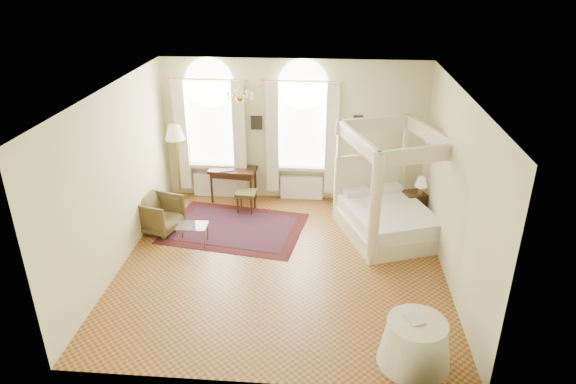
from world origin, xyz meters
name	(u,v)px	position (x,y,z in m)	size (l,w,h in m)	color
ground	(282,264)	(0.00, 0.00, 0.00)	(6.00, 6.00, 0.00)	#9D602D
room_walls	(282,167)	(0.00, 0.00, 1.98)	(6.00, 6.00, 6.00)	beige
window_left	(211,138)	(-1.90, 2.87, 1.49)	(1.62, 0.27, 3.29)	white
window_right	(302,140)	(0.20, 2.87, 1.49)	(1.62, 0.27, 3.29)	white
chandelier	(240,96)	(-0.90, 1.20, 2.91)	(0.51, 0.45, 0.50)	#B58E3C
wall_pictures	(298,122)	(0.09, 2.97, 1.89)	(2.54, 0.03, 0.39)	black
canopy_bed	(388,213)	(2.07, 1.30, 0.52)	(2.29, 2.52, 2.27)	beige
nightstand	(413,206)	(2.70, 2.06, 0.32)	(0.45, 0.41, 0.64)	#331F0E
nightstand_lamp	(421,183)	(2.81, 2.00, 0.90)	(0.27, 0.27, 0.39)	#B58E3C
writing_desk	(233,173)	(-1.40, 2.70, 0.69)	(1.12, 0.66, 0.81)	#331F0E
laptop	(227,170)	(-1.52, 2.59, 0.82)	(0.34, 0.22, 0.03)	black
stool	(246,195)	(-1.02, 2.15, 0.41)	(0.46, 0.46, 0.49)	#3F3A1B
armchair	(159,214)	(-2.70, 1.11, 0.37)	(0.80, 0.82, 0.75)	#493D1F
coffee_table	(192,227)	(-1.86, 0.62, 0.37)	(0.62, 0.44, 0.41)	silver
floor_lamp	(175,136)	(-2.70, 2.70, 1.57)	(0.47, 0.47, 1.84)	#B58E3C
oriental_rug	(235,228)	(-1.14, 1.31, 0.01)	(3.14, 2.47, 0.01)	#3D0E0F
side_table	(415,343)	(2.11, -2.42, 0.35)	(1.04, 1.04, 0.71)	silver
book	(408,321)	(1.98, -2.41, 0.72)	(0.20, 0.27, 0.03)	black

